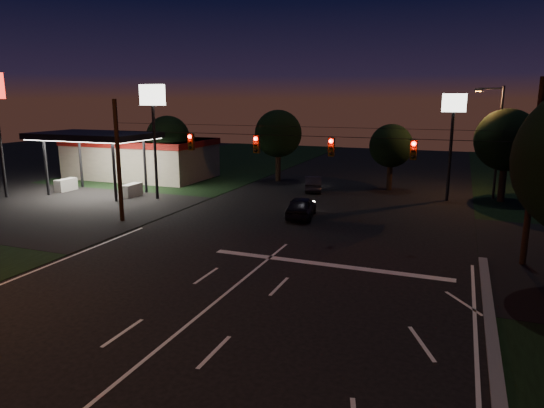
% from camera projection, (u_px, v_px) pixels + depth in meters
% --- Properties ---
extents(ground, '(140.00, 140.00, 0.00)m').
position_uv_depth(ground, '(129.00, 372.00, 14.47)').
color(ground, black).
rests_on(ground, ground).
extents(cross_street_left, '(20.00, 16.00, 0.02)m').
position_uv_depth(cross_street_left, '(43.00, 208.00, 36.12)').
color(cross_street_left, black).
rests_on(cross_street_left, ground).
extents(stop_bar, '(12.00, 0.50, 0.01)m').
position_uv_depth(stop_bar, '(327.00, 264.00, 23.88)').
color(stop_bar, silver).
rests_on(stop_bar, ground).
extents(utility_pole_right, '(0.30, 0.30, 9.00)m').
position_uv_depth(utility_pole_right, '(522.00, 265.00, 23.88)').
color(utility_pole_right, black).
rests_on(utility_pole_right, ground).
extents(utility_pole_left, '(0.28, 0.28, 8.00)m').
position_uv_depth(utility_pole_left, '(122.00, 221.00, 32.38)').
color(utility_pole_left, black).
rests_on(utility_pole_left, ground).
extents(signal_span, '(24.00, 0.40, 1.56)m').
position_uv_depth(signal_span, '(293.00, 145.00, 26.93)').
color(signal_span, black).
rests_on(signal_span, ground).
extents(gas_station, '(14.20, 16.10, 5.25)m').
position_uv_depth(gas_station, '(139.00, 155.00, 49.38)').
color(gas_station, gray).
rests_on(gas_station, ground).
extents(pole_sign_left_near, '(2.20, 0.30, 9.10)m').
position_uv_depth(pole_sign_left_near, '(153.00, 112.00, 37.98)').
color(pole_sign_left_near, black).
rests_on(pole_sign_left_near, ground).
extents(pole_sign_right, '(1.80, 0.30, 8.40)m').
position_uv_depth(pole_sign_right, '(453.00, 122.00, 37.63)').
color(pole_sign_right, black).
rests_on(pole_sign_right, ground).
extents(street_light_right_far, '(2.20, 0.35, 9.00)m').
position_uv_depth(street_light_right_far, '(496.00, 134.00, 38.52)').
color(street_light_right_far, black).
rests_on(street_light_right_far, ground).
extents(tree_far_a, '(4.20, 4.20, 6.42)m').
position_uv_depth(tree_far_a, '(169.00, 138.00, 47.36)').
color(tree_far_a, black).
rests_on(tree_far_a, ground).
extents(tree_far_b, '(4.60, 4.60, 6.98)m').
position_uv_depth(tree_far_b, '(279.00, 134.00, 47.39)').
color(tree_far_b, black).
rests_on(tree_far_b, ground).
extents(tree_far_c, '(3.80, 3.80, 5.86)m').
position_uv_depth(tree_far_c, '(391.00, 146.00, 42.72)').
color(tree_far_c, black).
rests_on(tree_far_c, ground).
extents(tree_far_d, '(4.80, 4.80, 7.30)m').
position_uv_depth(tree_far_d, '(507.00, 141.00, 37.54)').
color(tree_far_d, black).
rests_on(tree_far_d, ground).
extents(car_oncoming_a, '(2.36, 4.52, 1.47)m').
position_uv_depth(car_oncoming_a, '(301.00, 207.00, 33.27)').
color(car_oncoming_a, black).
rests_on(car_oncoming_a, ground).
extents(car_oncoming_b, '(2.45, 4.20, 1.31)m').
position_uv_depth(car_oncoming_b, '(313.00, 184.00, 42.91)').
color(car_oncoming_b, black).
rests_on(car_oncoming_b, ground).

